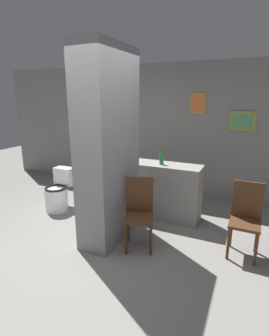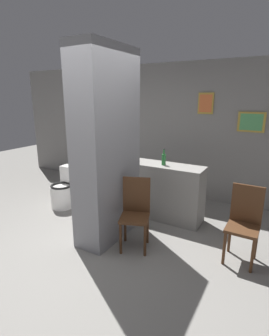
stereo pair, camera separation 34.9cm
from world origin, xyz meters
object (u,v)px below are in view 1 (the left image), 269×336
at_px(chair_by_doorway, 246,216).
at_px(bicycle, 119,185).
at_px(chair_near_pillar, 139,210).
at_px(toilet, 59,193).
at_px(bottle_tall, 162,158).

relative_size(chair_by_doorway, bicycle, 0.61).
relative_size(chair_near_pillar, chair_by_doorway, 1.00).
bearing_deg(bicycle, toilet, -136.54).
height_order(toilet, bottle_tall, bottle_tall).
relative_size(toilet, bicycle, 0.47).
distance_m(chair_by_doorway, bicycle, 2.45).
xyz_separation_m(chair_by_doorway, bottle_tall, (-1.33, 0.56, 0.50)).
bearing_deg(bottle_tall, toilet, -165.30).
height_order(toilet, chair_near_pillar, chair_near_pillar).
relative_size(toilet, chair_by_doorway, 0.77).
bearing_deg(chair_by_doorway, toilet, 178.90).
bearing_deg(toilet, bicycle, 43.46).
distance_m(bicycle, bottle_tall, 1.22).
height_order(toilet, bicycle, toilet).
distance_m(chair_near_pillar, bottle_tall, 1.08).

